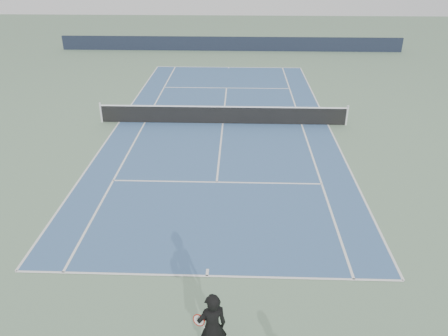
{
  "coord_description": "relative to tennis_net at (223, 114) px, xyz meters",
  "views": [
    {
      "loc": [
        0.82,
        -21.43,
        8.31
      ],
      "look_at": [
        0.32,
        -7.29,
        1.1
      ],
      "focal_mm": 35.0,
      "sensor_mm": 36.0,
      "label": 1
    }
  ],
  "objects": [
    {
      "name": "ground",
      "position": [
        0.0,
        0.0,
        -0.5
      ],
      "size": [
        80.0,
        80.0,
        0.0
      ],
      "primitive_type": "plane",
      "color": "slate"
    },
    {
      "name": "court_surface",
      "position": [
        0.0,
        0.0,
        -0.5
      ],
      "size": [
        10.97,
        23.77,
        0.01
      ],
      "primitive_type": "cube",
      "color": "#3B5D8B",
      "rests_on": "ground"
    },
    {
      "name": "tennis_net",
      "position": [
        0.0,
        0.0,
        0.0
      ],
      "size": [
        12.9,
        0.1,
        1.07
      ],
      "color": "silver",
      "rests_on": "ground"
    },
    {
      "name": "windscreen_far",
      "position": [
        0.0,
        17.88,
        0.1
      ],
      "size": [
        30.0,
        0.25,
        1.2
      ],
      "primitive_type": "cube",
      "color": "black",
      "rests_on": "ground"
    },
    {
      "name": "tennis_player",
      "position": [
        0.32,
        -14.58,
        0.42
      ],
      "size": [
        0.87,
        0.72,
        1.85
      ],
      "color": "black",
      "rests_on": "ground"
    }
  ]
}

